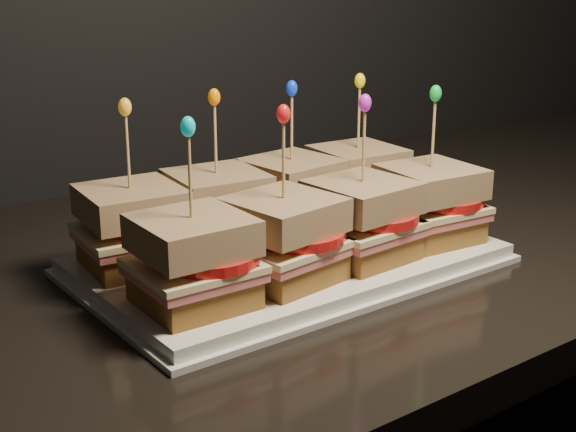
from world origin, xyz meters
TOP-DOWN VIEW (x-y plane):
  - platter at (0.34, 1.61)m, footprint 0.39×0.24m
  - platter_rim at (0.34, 1.61)m, footprint 0.41×0.26m
  - sandwich_0_bread_bot at (0.20, 1.67)m, footprint 0.09×0.09m
  - sandwich_0_ham at (0.20, 1.67)m, footprint 0.10×0.10m
  - sandwich_0_cheese at (0.20, 1.67)m, footprint 0.10×0.10m
  - sandwich_0_tomato at (0.21, 1.66)m, footprint 0.09×0.09m
  - sandwich_0_bread_top at (0.20, 1.67)m, footprint 0.10×0.10m
  - sandwich_0_pick at (0.20, 1.67)m, footprint 0.00×0.00m
  - sandwich_0_frill at (0.20, 1.67)m, footprint 0.01×0.01m
  - sandwich_1_bread_bot at (0.29, 1.67)m, footprint 0.10×0.10m
  - sandwich_1_ham at (0.29, 1.67)m, footprint 0.10×0.10m
  - sandwich_1_cheese at (0.29, 1.67)m, footprint 0.11×0.10m
  - sandwich_1_tomato at (0.31, 1.66)m, footprint 0.09×0.09m
  - sandwich_1_bread_top at (0.29, 1.67)m, footprint 0.10×0.10m
  - sandwich_1_pick at (0.29, 1.67)m, footprint 0.00×0.00m
  - sandwich_1_frill at (0.29, 1.67)m, footprint 0.01×0.01m
  - sandwich_2_bread_bot at (0.39, 1.67)m, footprint 0.09×0.09m
  - sandwich_2_ham at (0.39, 1.67)m, footprint 0.10×0.10m
  - sandwich_2_cheese at (0.39, 1.67)m, footprint 0.10×0.10m
  - sandwich_2_tomato at (0.40, 1.66)m, footprint 0.09×0.09m
  - sandwich_2_bread_top at (0.39, 1.67)m, footprint 0.10×0.10m
  - sandwich_2_pick at (0.39, 1.67)m, footprint 0.00×0.00m
  - sandwich_2_frill at (0.39, 1.67)m, footprint 0.01×0.01m
  - sandwich_3_bread_bot at (0.48, 1.67)m, footprint 0.09×0.09m
  - sandwich_3_ham at (0.48, 1.67)m, footprint 0.10×0.10m
  - sandwich_3_cheese at (0.48, 1.67)m, footprint 0.10×0.10m
  - sandwich_3_tomato at (0.49, 1.66)m, footprint 0.09×0.09m
  - sandwich_3_bread_top at (0.48, 1.67)m, footprint 0.09×0.09m
  - sandwich_3_pick at (0.48, 1.67)m, footprint 0.00×0.00m
  - sandwich_3_frill at (0.48, 1.67)m, footprint 0.01×0.01m
  - sandwich_4_bread_bot at (0.20, 1.56)m, footprint 0.09×0.09m
  - sandwich_4_ham at (0.20, 1.56)m, footprint 0.10×0.09m
  - sandwich_4_cheese at (0.20, 1.56)m, footprint 0.10×0.10m
  - sandwich_4_tomato at (0.21, 1.55)m, footprint 0.09×0.09m
  - sandwich_4_bread_top at (0.20, 1.56)m, footprint 0.09×0.09m
  - sandwich_4_pick at (0.20, 1.56)m, footprint 0.00×0.00m
  - sandwich_4_frill at (0.20, 1.56)m, footprint 0.01×0.01m
  - sandwich_5_bread_bot at (0.29, 1.56)m, footprint 0.10×0.10m
  - sandwich_5_ham at (0.29, 1.56)m, footprint 0.11×0.10m
  - sandwich_5_cheese at (0.29, 1.56)m, footprint 0.11×0.10m
  - sandwich_5_tomato at (0.31, 1.55)m, footprint 0.09×0.09m
  - sandwich_5_bread_top at (0.29, 1.56)m, footprint 0.10×0.10m
  - sandwich_5_pick at (0.29, 1.56)m, footprint 0.00×0.00m
  - sandwich_5_frill at (0.29, 1.56)m, footprint 0.01×0.01m
  - sandwich_6_bread_bot at (0.39, 1.56)m, footprint 0.09×0.09m
  - sandwich_6_ham at (0.39, 1.56)m, footprint 0.10×0.10m
  - sandwich_6_cheese at (0.39, 1.56)m, footprint 0.10×0.10m
  - sandwich_6_tomato at (0.40, 1.55)m, footprint 0.09×0.09m
  - sandwich_6_bread_top at (0.39, 1.56)m, footprint 0.09×0.09m
  - sandwich_6_pick at (0.39, 1.56)m, footprint 0.00×0.00m
  - sandwich_6_frill at (0.39, 1.56)m, footprint 0.01×0.01m
  - sandwich_7_bread_bot at (0.48, 1.56)m, footprint 0.09×0.09m
  - sandwich_7_ham at (0.48, 1.56)m, footprint 0.10×0.10m
  - sandwich_7_cheese at (0.48, 1.56)m, footprint 0.11×0.10m
  - sandwich_7_tomato at (0.49, 1.55)m, footprint 0.09×0.09m
  - sandwich_7_bread_top at (0.48, 1.56)m, footprint 0.10×0.10m
  - sandwich_7_pick at (0.48, 1.56)m, footprint 0.00×0.00m
  - sandwich_7_frill at (0.48, 1.56)m, footprint 0.01×0.01m

SIDE VIEW (x-z plane):
  - platter_rim at x=0.34m, z-range 0.92..0.92m
  - platter at x=0.34m, z-range 0.92..0.93m
  - sandwich_0_bread_bot at x=0.20m, z-range 0.93..0.96m
  - sandwich_1_bread_bot at x=0.29m, z-range 0.93..0.96m
  - sandwich_2_bread_bot at x=0.39m, z-range 0.93..0.96m
  - sandwich_3_bread_bot at x=0.48m, z-range 0.93..0.96m
  - sandwich_4_bread_bot at x=0.20m, z-range 0.93..0.96m
  - sandwich_5_bread_bot at x=0.29m, z-range 0.93..0.96m
  - sandwich_6_bread_bot at x=0.39m, z-range 0.93..0.96m
  - sandwich_7_bread_bot at x=0.48m, z-range 0.93..0.96m
  - sandwich_0_ham at x=0.20m, z-range 0.96..0.97m
  - sandwich_1_ham at x=0.29m, z-range 0.96..0.97m
  - sandwich_2_ham at x=0.39m, z-range 0.96..0.97m
  - sandwich_3_ham at x=0.48m, z-range 0.96..0.97m
  - sandwich_4_ham at x=0.20m, z-range 0.96..0.97m
  - sandwich_5_ham at x=0.29m, z-range 0.96..0.97m
  - sandwich_6_ham at x=0.39m, z-range 0.96..0.97m
  - sandwich_7_ham at x=0.48m, z-range 0.96..0.97m
  - sandwich_0_cheese at x=0.20m, z-range 0.97..0.97m
  - sandwich_1_cheese at x=0.29m, z-range 0.97..0.97m
  - sandwich_2_cheese at x=0.39m, z-range 0.97..0.97m
  - sandwich_3_cheese at x=0.48m, z-range 0.97..0.97m
  - sandwich_4_cheese at x=0.20m, z-range 0.97..0.97m
  - sandwich_5_cheese at x=0.29m, z-range 0.97..0.97m
  - sandwich_6_cheese at x=0.39m, z-range 0.97..0.97m
  - sandwich_7_cheese at x=0.48m, z-range 0.97..0.97m
  - sandwich_0_tomato at x=0.21m, z-range 0.97..0.98m
  - sandwich_1_tomato at x=0.31m, z-range 0.97..0.98m
  - sandwich_2_tomato at x=0.40m, z-range 0.97..0.98m
  - sandwich_3_tomato at x=0.49m, z-range 0.97..0.98m
  - sandwich_4_tomato at x=0.21m, z-range 0.97..0.98m
  - sandwich_5_tomato at x=0.31m, z-range 0.97..0.98m
  - sandwich_6_tomato at x=0.40m, z-range 0.97..0.98m
  - sandwich_7_tomato at x=0.49m, z-range 0.97..0.98m
  - sandwich_0_bread_top at x=0.20m, z-range 0.98..1.01m
  - sandwich_1_bread_top at x=0.29m, z-range 0.98..1.01m
  - sandwich_2_bread_top at x=0.39m, z-range 0.98..1.01m
  - sandwich_3_bread_top at x=0.48m, z-range 0.98..1.01m
  - sandwich_4_bread_top at x=0.20m, z-range 0.98..1.01m
  - sandwich_5_bread_top at x=0.29m, z-range 0.98..1.01m
  - sandwich_6_bread_top at x=0.39m, z-range 0.98..1.01m
  - sandwich_7_bread_top at x=0.48m, z-range 0.98..1.01m
  - sandwich_0_pick at x=0.20m, z-range 1.00..1.09m
  - sandwich_1_pick at x=0.29m, z-range 1.00..1.09m
  - sandwich_2_pick at x=0.39m, z-range 1.00..1.09m
  - sandwich_3_pick at x=0.48m, z-range 1.00..1.09m
  - sandwich_4_pick at x=0.20m, z-range 1.00..1.09m
  - sandwich_5_pick at x=0.29m, z-range 1.00..1.09m
  - sandwich_6_pick at x=0.39m, z-range 1.00..1.09m
  - sandwich_7_pick at x=0.48m, z-range 1.00..1.09m
  - sandwich_0_frill at x=0.20m, z-range 1.08..1.09m
  - sandwich_1_frill at x=0.29m, z-range 1.08..1.09m
  - sandwich_2_frill at x=0.39m, z-range 1.08..1.09m
  - sandwich_3_frill at x=0.48m, z-range 1.08..1.09m
  - sandwich_4_frill at x=0.20m, z-range 1.08..1.09m
  - sandwich_5_frill at x=0.29m, z-range 1.08..1.09m
  - sandwich_6_frill at x=0.39m, z-range 1.08..1.09m
  - sandwich_7_frill at x=0.48m, z-range 1.08..1.09m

